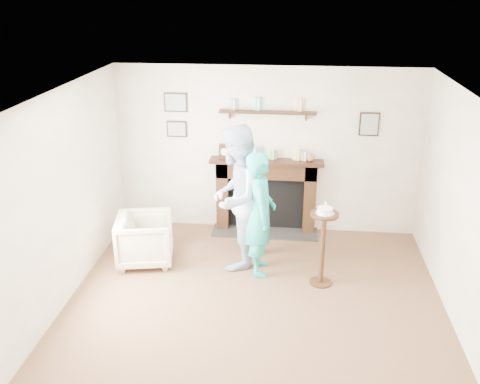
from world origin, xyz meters
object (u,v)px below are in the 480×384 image
(man, at_px, (236,263))
(woman, at_px, (259,270))
(pedestal_table, at_px, (323,235))
(armchair, at_px, (147,261))

(man, height_order, woman, man)
(man, relative_size, pedestal_table, 1.73)
(armchair, xyz_separation_m, pedestal_table, (2.36, -0.32, 0.69))
(armchair, height_order, man, man)
(armchair, xyz_separation_m, woman, (1.56, -0.08, 0.00))
(armchair, distance_m, woman, 1.57)
(man, xyz_separation_m, pedestal_table, (1.13, -0.40, 0.69))
(woman, relative_size, pedestal_table, 1.48)
(pedestal_table, bearing_deg, armchair, 172.38)
(woman, bearing_deg, man, 56.23)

